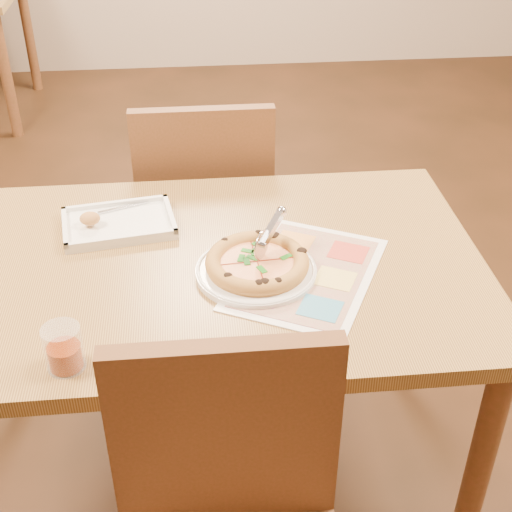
{
  "coord_description": "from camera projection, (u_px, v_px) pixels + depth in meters",
  "views": [
    {
      "loc": [
        -0.03,
        -1.41,
        1.68
      ],
      "look_at": [
        0.1,
        -0.06,
        0.77
      ],
      "focal_mm": 50.0,
      "sensor_mm": 36.0,
      "label": 1
    }
  ],
  "objects": [
    {
      "name": "dining_table",
      "position": [
        213.0,
        290.0,
        1.74
      ],
      "size": [
        1.3,
        0.85,
        0.72
      ],
      "color": "olive",
      "rests_on": "ground"
    },
    {
      "name": "chair_far",
      "position": [
        205.0,
        196.0,
        2.28
      ],
      "size": [
        0.42,
        0.42,
        0.47
      ],
      "rotation": [
        0.0,
        0.0,
        3.14
      ],
      "color": "brown",
      "rests_on": "ground"
    },
    {
      "name": "plate",
      "position": [
        256.0,
        271.0,
        1.65
      ],
      "size": [
        0.33,
        0.33,
        0.02
      ],
      "primitive_type": "cylinder",
      "rotation": [
        0.0,
        0.0,
        0.18
      ],
      "color": "white",
      "rests_on": "dining_table"
    },
    {
      "name": "pizza",
      "position": [
        257.0,
        263.0,
        1.65
      ],
      "size": [
        0.24,
        0.24,
        0.04
      ],
      "rotation": [
        0.0,
        0.0,
        0.08
      ],
      "color": "#C08A41",
      "rests_on": "plate"
    },
    {
      "name": "pizza_cutter",
      "position": [
        269.0,
        233.0,
        1.65
      ],
      "size": [
        0.09,
        0.12,
        0.08
      ],
      "rotation": [
        0.0,
        0.0,
        0.99
      ],
      "color": "silver",
      "rests_on": "pizza"
    },
    {
      "name": "appetizer_tray",
      "position": [
        117.0,
        224.0,
        1.82
      ],
      "size": [
        0.3,
        0.23,
        0.05
      ],
      "rotation": [
        0.0,
        0.0,
        0.16
      ],
      "color": "silver",
      "rests_on": "dining_table"
    },
    {
      "name": "glass_tumbler",
      "position": [
        64.0,
        350.0,
        1.37
      ],
      "size": [
        0.08,
        0.08,
        0.09
      ],
      "rotation": [
        0.0,
        0.0,
        0.04
      ],
      "color": "maroon",
      "rests_on": "dining_table"
    },
    {
      "name": "menu",
      "position": [
        307.0,
        273.0,
        1.65
      ],
      "size": [
        0.45,
        0.5,
        0.0
      ],
      "primitive_type": "cube",
      "rotation": [
        0.0,
        0.0,
        -0.47
      ],
      "color": "white",
      "rests_on": "dining_table"
    }
  ]
}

